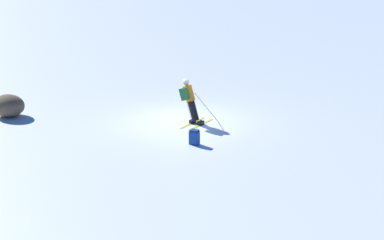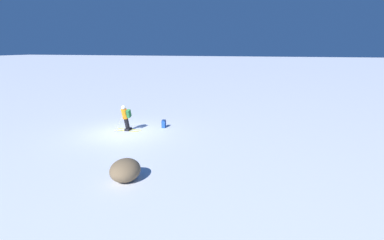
{
  "view_description": "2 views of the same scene",
  "coord_description": "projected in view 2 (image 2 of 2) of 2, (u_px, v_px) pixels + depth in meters",
  "views": [
    {
      "loc": [
        -10.85,
        15.5,
        5.93
      ],
      "look_at": [
        -1.4,
        1.58,
        0.71
      ],
      "focal_mm": 50.0,
      "sensor_mm": 36.0,
      "label": 1
    },
    {
      "loc": [
        15.34,
        8.53,
        4.94
      ],
      "look_at": [
        -1.23,
        3.85,
        0.73
      ],
      "focal_mm": 28.0,
      "sensor_mm": 36.0,
      "label": 2
    }
  ],
  "objects": [
    {
      "name": "ground_plane",
      "position": [
        124.0,
        133.0,
        17.77
      ],
      "size": [
        300.0,
        300.0,
        0.0
      ],
      "primitive_type": "plane",
      "color": "white"
    },
    {
      "name": "exposed_boulder_0",
      "position": [
        125.0,
        170.0,
        11.27
      ],
      "size": [
        1.31,
        1.12,
        0.85
      ],
      "primitive_type": "ellipsoid",
      "color": "brown",
      "rests_on": "ground"
    },
    {
      "name": "spare_backpack",
      "position": [
        164.0,
        124.0,
        18.79
      ],
      "size": [
        0.32,
        0.25,
        0.5
      ],
      "rotation": [
        0.0,
        0.0,
        3.24
      ],
      "color": "#194293",
      "rests_on": "ground"
    },
    {
      "name": "skier",
      "position": [
        126.0,
        117.0,
        17.78
      ],
      "size": [
        1.29,
        1.58,
        1.67
      ],
      "rotation": [
        0.0,
        0.0,
        0.01
      ],
      "color": "yellow",
      "rests_on": "ground"
    }
  ]
}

